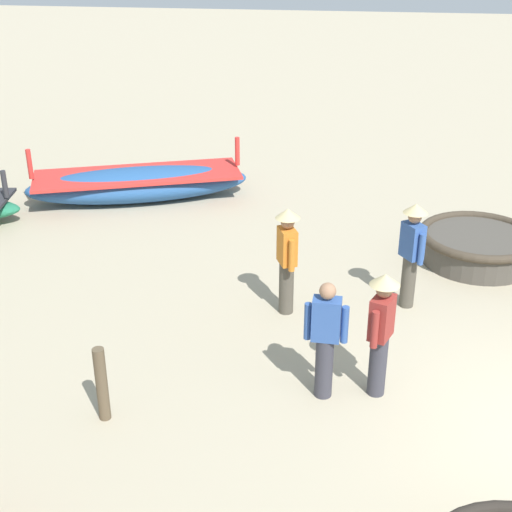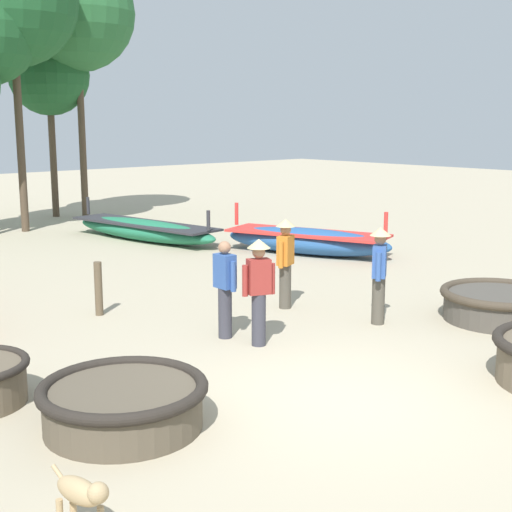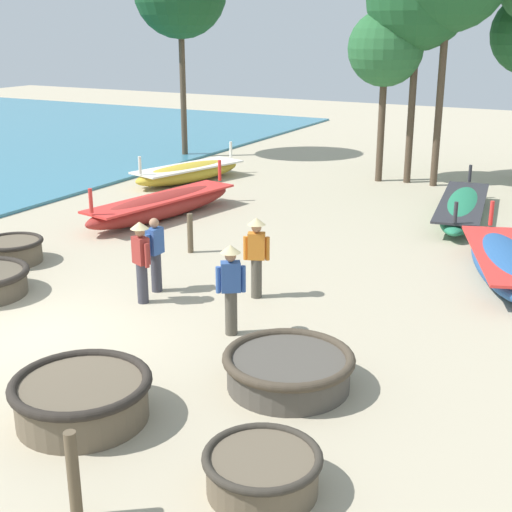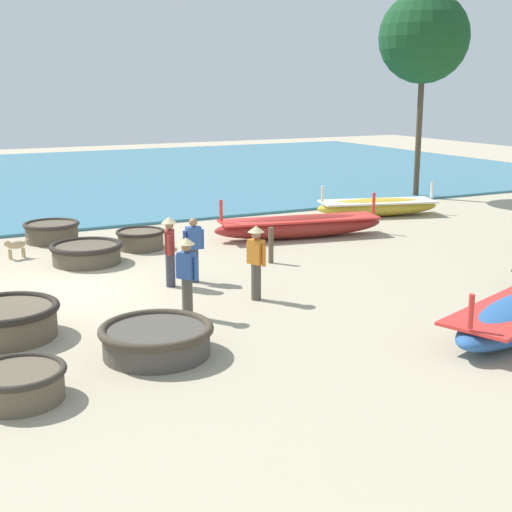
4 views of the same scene
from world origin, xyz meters
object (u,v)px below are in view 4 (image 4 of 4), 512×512
Objects in this scene: coracle_far_right at (7,320)px; dog at (15,246)px; coracle_center at (156,339)px; long_boat_green_hull at (377,207)px; tree_rightmost at (424,38)px; coracle_far_left at (141,239)px; coracle_front_left at (86,252)px; long_boat_white_hull at (300,226)px; fisherman_with_hat at (256,258)px; coracle_nearest at (19,383)px; fisherman_standing_right at (194,248)px; mooring_post_mid_beach at (271,245)px; fisherman_hauling at (187,272)px; fisherman_standing_left at (170,247)px; coracle_tilted at (52,231)px.

coracle_far_right reaches higher than dog.
coracle_center is 15.13m from long_boat_green_hull.
coracle_center is 21.06m from tree_rightmost.
coracle_far_left is 2.10m from coracle_front_left.
fisherman_with_hat reaches higher than long_boat_white_hull.
dog is (-9.43, 1.38, 0.09)m from coracle_nearest.
coracle_front_left is 3.59m from fisherman_standing_right.
mooring_post_mid_beach reaches higher than coracle_far_right.
long_boat_white_hull is 8.33m from fisherman_hauling.
coracle_far_left is 0.70× the size of coracle_center.
coracle_nearest is 0.86× the size of fisherman_with_hat.
fisherman_hauling is 2.69m from fisherman_standing_right.
coracle_far_right is at bearing -60.39° from tree_rightmost.
coracle_far_left is at bearing 163.94° from coracle_center.
coracle_front_left is at bearing -148.29° from fisherman_standing_right.
long_boat_green_hull is at bearing 123.60° from mooring_post_mid_beach.
fisherman_hauling reaches higher than coracle_nearest.
coracle_center is 3.83m from fisherman_with_hat.
tree_rightmost reaches higher than long_boat_white_hull.
long_boat_white_hull reaches higher than coracle_far_left.
mooring_post_mid_beach reaches higher than dog.
fisherman_with_hat is at bearing 35.51° from fisherman_standing_left.
dog is at bearing -85.82° from long_boat_green_hull.
long_boat_green_hull is 13.07m from fisherman_hauling.
long_boat_white_hull is at bearing 121.87° from fisherman_standing_left.
long_boat_white_hull is at bearing -65.43° from long_boat_green_hull.
long_boat_green_hull is 0.57× the size of tree_rightmost.
coracle_far_left is 4.13m from mooring_post_mid_beach.
coracle_front_left is at bearing 151.50° from coracle_far_right.
tree_rightmost is at bearing 97.40° from coracle_tilted.
fisherman_standing_right is (-4.18, 2.41, 0.53)m from coracle_center.
coracle_nearest is 11.54m from coracle_tilted.
long_boat_white_hull is at bearing 124.12° from fisherman_standing_right.
long_boat_green_hull is (-2.05, 4.48, -0.04)m from long_boat_white_hull.
coracle_far_left is 0.90× the size of fisherman_standing_right.
fisherman_with_hat is 17.27m from tree_rightmost.
fisherman_standing_left is 5.39m from dog.
coracle_center is 1.21× the size of fisherman_hauling.
long_boat_green_hull is 11.42m from fisherman_standing_left.
fisherman_hauling is at bearing 83.57° from coracle_far_right.
coracle_nearest is at bearing -44.11° from fisherman_standing_right.
mooring_post_mid_beach reaches higher than coracle_front_left.
coracle_center is at bearing -23.42° from fisherman_standing_left.
coracle_far_left is 0.17× the size of tree_rightmost.
fisherman_standing_right is (-2.44, 1.13, -0.12)m from fisherman_hauling.
coracle_tilted is at bearing -166.76° from fisherman_standing_left.
coracle_tilted is at bearing 166.34° from coracle_nearest.
fisherman_standing_left is 1.00× the size of fisherman_with_hat.
coracle_center is (8.23, -2.37, 0.00)m from coracle_far_left.
coracle_tilted is 11.52m from long_boat_green_hull.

